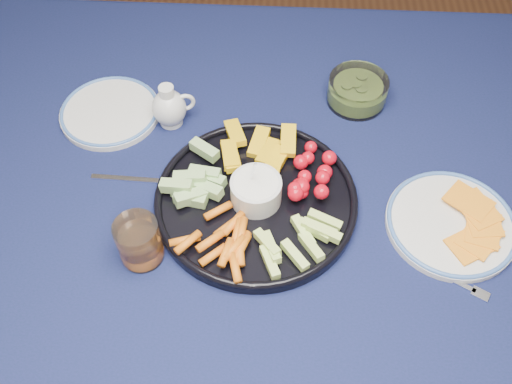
{
  "coord_description": "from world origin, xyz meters",
  "views": [
    {
      "loc": [
        -0.02,
        -0.73,
        1.64
      ],
      "look_at": [
        -0.05,
        -0.1,
        0.79
      ],
      "focal_mm": 40.0,
      "sensor_mm": 36.0,
      "label": 1
    }
  ],
  "objects_px": {
    "dining_table": "(283,192)",
    "juice_tumbler": "(140,243)",
    "cheese_plate": "(452,222)",
    "creamer_pitcher": "(170,107)",
    "side_plate_extra": "(110,112)",
    "pickle_bowl": "(357,92)",
    "crudite_platter": "(254,197)"
  },
  "relations": [
    {
      "from": "dining_table",
      "to": "creamer_pitcher",
      "type": "xyz_separation_m",
      "value": [
        -0.25,
        0.11,
        0.13
      ]
    },
    {
      "from": "crudite_platter",
      "to": "side_plate_extra",
      "type": "xyz_separation_m",
      "value": [
        -0.33,
        0.22,
        -0.01
      ]
    },
    {
      "from": "dining_table",
      "to": "juice_tumbler",
      "type": "xyz_separation_m",
      "value": [
        -0.25,
        -0.22,
        0.13
      ]
    },
    {
      "from": "crudite_platter",
      "to": "juice_tumbler",
      "type": "relative_size",
      "value": 4.19
    },
    {
      "from": "cheese_plate",
      "to": "juice_tumbler",
      "type": "bearing_deg",
      "value": -170.73
    },
    {
      "from": "pickle_bowl",
      "to": "side_plate_extra",
      "type": "xyz_separation_m",
      "value": [
        -0.54,
        -0.07,
        -0.02
      ]
    },
    {
      "from": "side_plate_extra",
      "to": "juice_tumbler",
      "type": "bearing_deg",
      "value": -69.29
    },
    {
      "from": "dining_table",
      "to": "crudite_platter",
      "type": "bearing_deg",
      "value": -119.74
    },
    {
      "from": "cheese_plate",
      "to": "juice_tumbler",
      "type": "height_order",
      "value": "juice_tumbler"
    },
    {
      "from": "crudite_platter",
      "to": "cheese_plate",
      "type": "bearing_deg",
      "value": -4.83
    },
    {
      "from": "cheese_plate",
      "to": "side_plate_extra",
      "type": "height_order",
      "value": "cheese_plate"
    },
    {
      "from": "creamer_pitcher",
      "to": "cheese_plate",
      "type": "xyz_separation_m",
      "value": [
        0.56,
        -0.24,
        -0.03
      ]
    },
    {
      "from": "juice_tumbler",
      "to": "side_plate_extra",
      "type": "bearing_deg",
      "value": 110.71
    },
    {
      "from": "cheese_plate",
      "to": "pickle_bowl",
      "type": "bearing_deg",
      "value": 116.11
    },
    {
      "from": "dining_table",
      "to": "pickle_bowl",
      "type": "relative_size",
      "value": 12.86
    },
    {
      "from": "creamer_pitcher",
      "to": "side_plate_extra",
      "type": "distance_m",
      "value": 0.14
    },
    {
      "from": "juice_tumbler",
      "to": "side_plate_extra",
      "type": "distance_m",
      "value": 0.37
    },
    {
      "from": "dining_table",
      "to": "side_plate_extra",
      "type": "xyz_separation_m",
      "value": [
        -0.38,
        0.12,
        0.1
      ]
    },
    {
      "from": "pickle_bowl",
      "to": "juice_tumbler",
      "type": "xyz_separation_m",
      "value": [
        -0.4,
        -0.42,
        0.01
      ]
    },
    {
      "from": "juice_tumbler",
      "to": "dining_table",
      "type": "bearing_deg",
      "value": 41.37
    },
    {
      "from": "crudite_platter",
      "to": "juice_tumbler",
      "type": "xyz_separation_m",
      "value": [
        -0.2,
        -0.12,
        0.02
      ]
    },
    {
      "from": "juice_tumbler",
      "to": "cheese_plate",
      "type": "bearing_deg",
      "value": 9.27
    },
    {
      "from": "pickle_bowl",
      "to": "cheese_plate",
      "type": "relative_size",
      "value": 0.53
    },
    {
      "from": "cheese_plate",
      "to": "dining_table",
      "type": "bearing_deg",
      "value": 157.5
    },
    {
      "from": "pickle_bowl",
      "to": "creamer_pitcher",
      "type": "bearing_deg",
      "value": -167.85
    },
    {
      "from": "creamer_pitcher",
      "to": "pickle_bowl",
      "type": "relative_size",
      "value": 0.77
    },
    {
      "from": "crudite_platter",
      "to": "cheese_plate",
      "type": "distance_m",
      "value": 0.37
    },
    {
      "from": "creamer_pitcher",
      "to": "cheese_plate",
      "type": "relative_size",
      "value": 0.41
    },
    {
      "from": "creamer_pitcher",
      "to": "pickle_bowl",
      "type": "xyz_separation_m",
      "value": [
        0.4,
        0.09,
        -0.02
      ]
    },
    {
      "from": "dining_table",
      "to": "crudite_platter",
      "type": "height_order",
      "value": "crudite_platter"
    },
    {
      "from": "dining_table",
      "to": "pickle_bowl",
      "type": "xyz_separation_m",
      "value": [
        0.15,
        0.2,
        0.11
      ]
    },
    {
      "from": "creamer_pitcher",
      "to": "pickle_bowl",
      "type": "distance_m",
      "value": 0.41
    }
  ]
}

